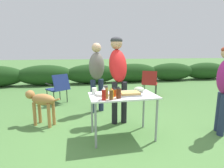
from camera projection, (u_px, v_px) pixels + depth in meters
name	position (u px, v px, depth m)	size (l,w,h in m)	color
ground_plane	(122.00, 136.00, 3.02)	(60.00, 60.00, 0.00)	#4C7A3D
shrub_hedge	(92.00, 74.00, 7.96)	(14.40, 0.90, 0.87)	#1E4219
folding_table	(123.00, 99.00, 2.90)	(1.10, 0.64, 0.74)	white
food_tray	(130.00, 94.00, 2.86)	(0.36, 0.25, 0.06)	#9E9EA3
plate_stack	(103.00, 94.00, 2.85)	(0.26, 0.26, 0.04)	white
mixing_bowl	(139.00, 89.00, 3.10)	(0.18, 0.18, 0.09)	#ADBC99
paper_cup_stack	(94.00, 91.00, 2.92)	(0.08, 0.08, 0.11)	white
spice_jar	(106.00, 92.00, 2.63)	(0.07, 0.07, 0.21)	#B2893D
hot_sauce_bottle	(114.00, 92.00, 2.78)	(0.07, 0.07, 0.15)	#CC4214
ketchup_bottle	(104.00, 94.00, 2.56)	(0.06, 0.06, 0.20)	red
beer_bottle	(111.00, 94.00, 2.58)	(0.06, 0.06, 0.19)	brown
bbq_sauce_bottle	(119.00, 92.00, 2.67)	(0.08, 0.08, 0.19)	#562314
mustard_bottle	(111.00, 93.00, 2.71)	(0.07, 0.07, 0.16)	yellow
standing_person_in_olive_jacket	(118.00, 69.00, 3.51)	(0.37, 0.50, 1.74)	black
standing_person_with_beanie	(97.00, 71.00, 4.11)	(0.46, 0.39, 1.64)	#232D4C
dog	(41.00, 101.00, 3.41)	(0.73, 0.47, 0.69)	#B27A42
camp_chair_green_behind_table	(150.00, 82.00, 5.73)	(0.70, 0.74, 0.83)	maroon
camp_chair_near_hedge	(58.00, 87.00, 4.88)	(0.71, 0.75, 0.83)	navy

